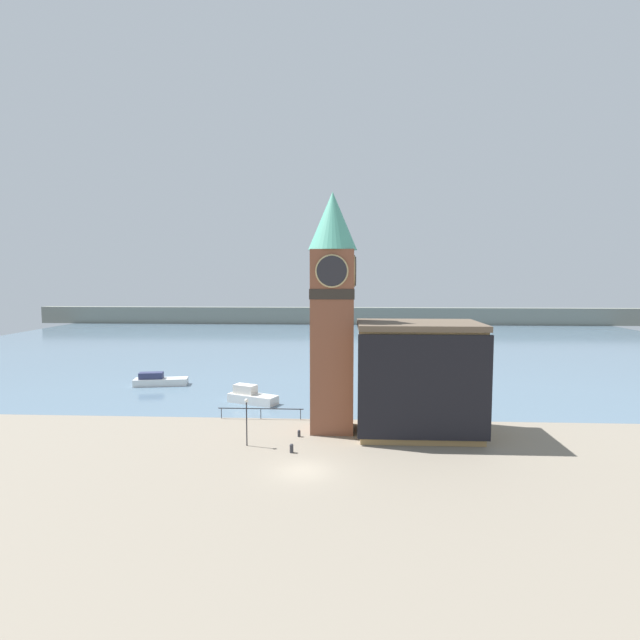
{
  "coord_description": "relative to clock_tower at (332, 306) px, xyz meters",
  "views": [
    {
      "loc": [
        3.07,
        -35.41,
        14.23
      ],
      "look_at": [
        0.82,
        7.51,
        10.47
      ],
      "focal_mm": 28.0,
      "sensor_mm": 36.0,
      "label": 1
    }
  ],
  "objects": [
    {
      "name": "pier_building",
      "position": [
        7.77,
        -0.69,
        -6.49
      ],
      "size": [
        11.05,
        7.65,
        10.15
      ],
      "color": "#A88451",
      "rests_on": "ground_plane"
    },
    {
      "name": "lamp_post",
      "position": [
        -7.06,
        -4.85,
        -8.76
      ],
      "size": [
        0.32,
        0.32,
        4.05
      ],
      "color": "black",
      "rests_on": "ground_plane"
    },
    {
      "name": "boat_near",
      "position": [
        -9.42,
        9.33,
        -10.84
      ],
      "size": [
        6.01,
        4.06,
        2.01
      ],
      "rotation": [
        0.0,
        0.0,
        -0.41
      ],
      "color": "silver",
      "rests_on": "water"
    },
    {
      "name": "mooring_bollard_far",
      "position": [
        -2.9,
        -2.26,
        -11.25
      ],
      "size": [
        0.28,
        0.28,
        0.62
      ],
      "color": "#2D2D33",
      "rests_on": "ground_plane"
    },
    {
      "name": "boat_far",
      "position": [
        -23.2,
        17.65,
        -10.93
      ],
      "size": [
        7.01,
        3.1,
        1.76
      ],
      "rotation": [
        0.0,
        0.0,
        0.17
      ],
      "color": "silver",
      "rests_on": "water"
    },
    {
      "name": "water",
      "position": [
        -1.83,
        63.32,
        -11.58
      ],
      "size": [
        160.0,
        120.0,
        0.0
      ],
      "color": "slate",
      "rests_on": "ground_plane"
    },
    {
      "name": "clock_tower",
      "position": [
        0.0,
        0.0,
        0.0
      ],
      "size": [
        4.44,
        4.44,
        21.82
      ],
      "color": "brown",
      "rests_on": "ground_plane"
    },
    {
      "name": "mooring_bollard_near",
      "position": [
        -3.12,
        -6.32,
        -11.18
      ],
      "size": [
        0.32,
        0.32,
        0.75
      ],
      "color": "#2D2D33",
      "rests_on": "ground_plane"
    },
    {
      "name": "pier_railing",
      "position": [
        -7.24,
        3.07,
        -10.64
      ],
      "size": [
        8.6,
        0.08,
        1.09
      ],
      "color": "#232328",
      "rests_on": "ground_plane"
    },
    {
      "name": "ground_plane",
      "position": [
        -1.83,
        -10.01,
        -11.58
      ],
      "size": [
        160.0,
        160.0,
        0.0
      ],
      "primitive_type": "plane",
      "color": "gray"
    },
    {
      "name": "far_shoreline",
      "position": [
        -1.83,
        103.32,
        -9.08
      ],
      "size": [
        180.0,
        3.0,
        5.0
      ],
      "color": "gray",
      "rests_on": "water"
    }
  ]
}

